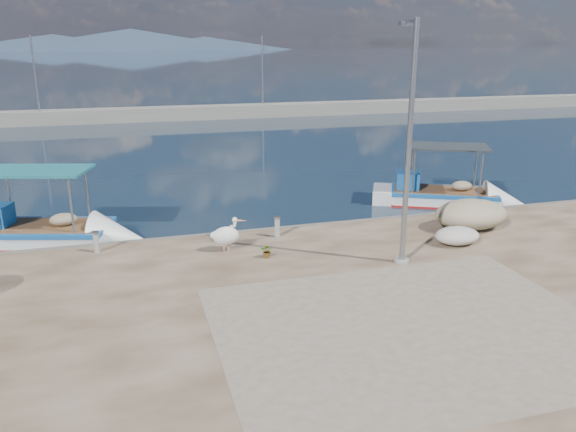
# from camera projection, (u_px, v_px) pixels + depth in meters

# --- Properties ---
(ground) EXTENTS (1400.00, 1400.00, 0.00)m
(ground) POSITION_uv_depth(u_px,v_px,m) (326.00, 299.00, 15.66)
(ground) COLOR #162635
(ground) RESTS_ON ground
(quay) EXTENTS (44.00, 22.00, 0.50)m
(quay) POSITION_uv_depth(u_px,v_px,m) (440.00, 426.00, 10.08)
(quay) COLOR #48321F
(quay) RESTS_ON ground
(quay_patch) EXTENTS (9.00, 7.00, 0.01)m
(quay_patch) POSITION_uv_depth(u_px,v_px,m) (411.00, 328.00, 13.03)
(quay_patch) COLOR gray
(quay_patch) RESTS_ON quay
(breakwater) EXTENTS (120.00, 2.20, 7.50)m
(breakwater) POSITION_uv_depth(u_px,v_px,m) (179.00, 113.00, 52.18)
(breakwater) COLOR gray
(breakwater) RESTS_ON ground
(mountains) EXTENTS (370.00, 280.00, 22.00)m
(mountains) POSITION_uv_depth(u_px,v_px,m) (126.00, 41.00, 610.34)
(mountains) COLOR #28384C
(mountains) RESTS_ON ground
(boat_left) EXTENTS (6.79, 3.80, 3.11)m
(boat_left) POSITION_uv_depth(u_px,v_px,m) (42.00, 236.00, 20.05)
(boat_left) COLOR white
(boat_left) RESTS_ON ground
(boat_right) EXTENTS (6.55, 4.62, 3.03)m
(boat_right) POSITION_uv_depth(u_px,v_px,m) (441.00, 198.00, 24.96)
(boat_right) COLOR white
(boat_right) RESTS_ON ground
(pelican) EXTENTS (1.15, 0.60, 1.11)m
(pelican) POSITION_uv_depth(u_px,v_px,m) (226.00, 235.00, 17.73)
(pelican) COLOR tan
(pelican) RESTS_ON quay
(lamp_post) EXTENTS (0.44, 0.96, 7.00)m
(lamp_post) POSITION_uv_depth(u_px,v_px,m) (408.00, 154.00, 15.99)
(lamp_post) COLOR gray
(lamp_post) RESTS_ON quay
(bollard_near) EXTENTS (0.24, 0.24, 0.73)m
(bollard_near) POSITION_uv_depth(u_px,v_px,m) (277.00, 226.00, 19.07)
(bollard_near) COLOR gray
(bollard_near) RESTS_ON quay
(bollard_far) EXTENTS (0.23, 0.23, 0.69)m
(bollard_far) POSITION_uv_depth(u_px,v_px,m) (96.00, 241.00, 17.65)
(bollard_far) COLOR gray
(bollard_far) RESTS_ON quay
(potted_plant) EXTENTS (0.49, 0.46, 0.43)m
(potted_plant) POSITION_uv_depth(u_px,v_px,m) (267.00, 251.00, 17.26)
(potted_plant) COLOR #33722D
(potted_plant) RESTS_ON quay
(net_pile_d) EXTENTS (1.50, 1.13, 0.56)m
(net_pile_d) POSITION_uv_depth(u_px,v_px,m) (457.00, 236.00, 18.42)
(net_pile_d) COLOR silver
(net_pile_d) RESTS_ON quay
(net_pile_c) EXTENTS (2.66, 1.90, 1.04)m
(net_pile_c) POSITION_uv_depth(u_px,v_px,m) (471.00, 214.00, 19.90)
(net_pile_c) COLOR #C5BB92
(net_pile_c) RESTS_ON quay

